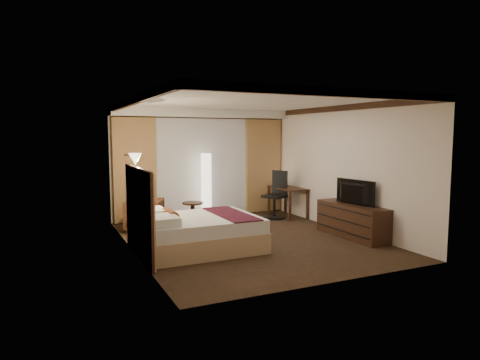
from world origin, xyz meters
name	(u,v)px	position (x,y,z in m)	size (l,w,h in m)	color
floor	(248,239)	(0.00, 0.00, 0.00)	(4.50, 5.50, 0.01)	black
ceiling	(249,102)	(0.00, 0.00, 2.70)	(4.50, 5.50, 0.01)	white
back_wall	(201,163)	(0.00, 2.75, 1.35)	(4.50, 0.02, 2.70)	white
left_wall	(132,176)	(-2.25, 0.00, 1.35)	(0.02, 5.50, 2.70)	white
right_wall	(341,168)	(2.25, 0.00, 1.35)	(0.02, 5.50, 2.70)	white
crown_molding	(249,105)	(0.00, 0.00, 2.64)	(4.50, 5.50, 0.12)	black
soffit	(204,113)	(0.00, 2.50, 2.60)	(4.50, 0.50, 0.20)	white
curtain_sheer	(202,168)	(0.00, 2.67, 1.25)	(2.48, 0.04, 2.45)	silver
curtain_left_drape	(135,170)	(-1.70, 2.61, 1.25)	(1.00, 0.14, 2.45)	tan
curtain_right_drape	(263,166)	(1.70, 2.61, 1.25)	(1.00, 0.14, 2.45)	tan
wall_sconce	(135,159)	(-2.09, 0.51, 1.62)	(0.24, 0.24, 0.24)	white
bed	(199,233)	(-1.15, -0.30, 0.31)	(2.09, 1.63, 0.61)	white
headboard	(140,213)	(-2.20, -0.30, 0.75)	(0.12, 1.93, 1.50)	tan
armchair	(144,213)	(-1.69, 1.67, 0.38)	(0.74, 0.69, 0.76)	#4D2417
side_table	(193,213)	(-0.55, 1.81, 0.26)	(0.48, 0.48, 0.53)	black
floor_lamp	(206,186)	(-0.02, 2.32, 0.82)	(0.34, 0.34, 1.63)	white
desk	(287,202)	(1.95, 1.74, 0.38)	(0.55, 1.16, 0.75)	black
desk_lamp	(279,179)	(1.95, 2.17, 0.92)	(0.18, 0.18, 0.34)	#FFD899
office_chair	(274,195)	(1.54, 1.69, 0.59)	(0.57, 0.57, 1.19)	black
dresser	(352,221)	(2.00, -0.70, 0.34)	(0.50, 1.73, 0.67)	black
television	(352,190)	(1.97, -0.70, 0.96)	(0.99, 0.57, 0.13)	black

